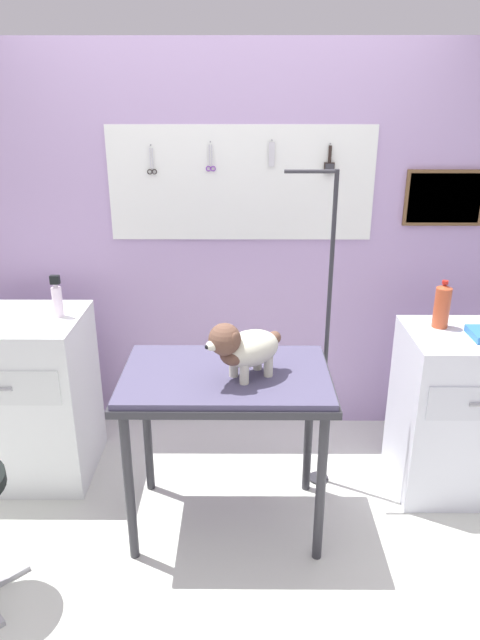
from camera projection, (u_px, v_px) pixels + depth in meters
name	position (u px, v px, depth m)	size (l,w,h in m)	color
ground	(221.00, 567.00, 2.61)	(4.40, 4.00, 0.04)	silver
rear_wall_panel	(228.00, 249.00, 3.37)	(4.00, 0.11, 2.30)	#B196C5
grooming_table	(226.00, 390.00, 2.61)	(0.97, 0.62, 0.83)	#2D2D33
grooming_arm	(324.00, 351.00, 2.90)	(0.30, 0.11, 1.70)	#2D2D33
dog	(243.00, 347.00, 2.47)	(0.37, 0.30, 0.28)	beige
counter_left	(16.00, 397.00, 3.11)	(0.80, 0.58, 0.93)	silver
cabinet_right	(464.00, 412.00, 3.00)	(0.68, 0.54, 0.90)	silver
spray_bottle_tall	(57.00, 299.00, 2.93)	(0.05, 0.05, 0.22)	white
soda_bottle	(442.00, 306.00, 2.88)	(0.08, 0.08, 0.25)	#BC4D2B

